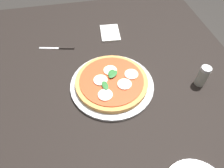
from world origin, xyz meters
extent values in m
plane|color=#2D2B28|center=(0.00, 0.00, 0.00)|extent=(6.00, 6.00, 0.00)
cube|color=black|center=(0.00, 0.00, 0.70)|extent=(1.27, 1.08, 0.04)
cube|color=black|center=(0.56, -0.46, 0.34)|extent=(0.07, 0.07, 0.68)
cube|color=black|center=(0.56, 0.46, 0.34)|extent=(0.07, 0.07, 0.68)
cylinder|color=silver|center=(-0.03, 0.02, 0.72)|extent=(0.32, 0.32, 0.01)
cylinder|color=tan|center=(-0.03, 0.02, 0.74)|extent=(0.28, 0.28, 0.02)
cylinder|color=#CC4723|center=(-0.03, 0.02, 0.75)|extent=(0.25, 0.25, 0.00)
cylinder|color=#F4EACC|center=(0.01, 0.02, 0.75)|extent=(0.05, 0.05, 0.00)
cylinder|color=#F4EACC|center=(-0.03, 0.06, 0.75)|extent=(0.05, 0.05, 0.00)
cylinder|color=#F4EACC|center=(-0.10, 0.06, 0.75)|extent=(0.05, 0.05, 0.00)
cylinder|color=#F4EACC|center=(-0.06, -0.02, 0.75)|extent=(0.05, 0.05, 0.00)
cylinder|color=#F4EACC|center=(-0.02, -0.06, 0.75)|extent=(0.05, 0.05, 0.00)
ellipsoid|color=#286B2D|center=(-0.01, 0.01, 0.76)|extent=(0.05, 0.05, 0.00)
ellipsoid|color=#286B2D|center=(-0.06, 0.05, 0.76)|extent=(0.04, 0.03, 0.00)
ellipsoid|color=#286B2D|center=(0.00, 0.01, 0.76)|extent=(0.04, 0.04, 0.00)
cube|color=white|center=(0.30, -0.04, 0.72)|extent=(0.14, 0.10, 0.01)
cube|color=black|center=(0.23, 0.18, 0.72)|extent=(0.03, 0.07, 0.01)
cube|color=silver|center=(0.24, 0.26, 0.72)|extent=(0.03, 0.09, 0.00)
cylinder|color=#B2B7AD|center=(-0.09, -0.32, 0.76)|extent=(0.04, 0.04, 0.08)
cylinder|color=silver|center=(-0.09, -0.32, 0.80)|extent=(0.04, 0.04, 0.01)
camera|label=1|loc=(-0.52, 0.12, 1.33)|focal=32.18mm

